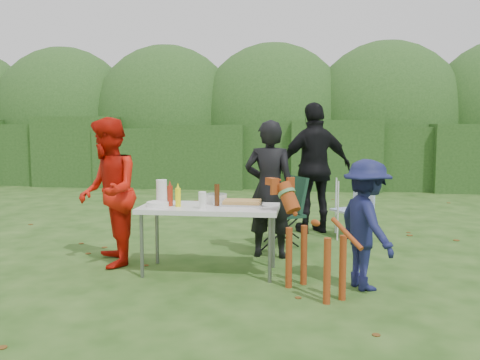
# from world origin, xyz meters

# --- Properties ---
(ground) EXTENTS (80.00, 80.00, 0.00)m
(ground) POSITION_xyz_m (0.00, 0.00, 0.00)
(ground) COLOR #1E4211
(hedge_row) EXTENTS (22.00, 1.40, 1.70)m
(hedge_row) POSITION_xyz_m (0.00, 8.00, 0.85)
(hedge_row) COLOR #23471C
(hedge_row) RESTS_ON ground
(shrub_backdrop) EXTENTS (20.00, 2.60, 3.20)m
(shrub_backdrop) POSITION_xyz_m (0.00, 9.60, 1.60)
(shrub_backdrop) COLOR #3D6628
(shrub_backdrop) RESTS_ON ground
(folding_table) EXTENTS (1.50, 0.70, 0.74)m
(folding_table) POSITION_xyz_m (-0.09, 0.12, 0.69)
(folding_table) COLOR silver
(folding_table) RESTS_ON ground
(person_cook) EXTENTS (0.64, 0.45, 1.68)m
(person_cook) POSITION_xyz_m (0.51, 0.89, 0.84)
(person_cook) COLOR black
(person_cook) RESTS_ON ground
(person_red_jacket) EXTENTS (0.93, 1.02, 1.71)m
(person_red_jacket) POSITION_xyz_m (-1.30, 0.27, 0.85)
(person_red_jacket) COLOR red
(person_red_jacket) RESTS_ON ground
(person_black_puffy) EXTENTS (1.24, 0.88, 1.96)m
(person_black_puffy) POSITION_xyz_m (1.09, 2.41, 0.98)
(person_black_puffy) COLOR black
(person_black_puffy) RESTS_ON ground
(child) EXTENTS (0.77, 0.95, 1.29)m
(child) POSITION_xyz_m (1.55, -0.21, 0.64)
(child) COLOR #161A47
(child) RESTS_ON ground
(dog) EXTENTS (1.05, 1.13, 1.05)m
(dog) POSITION_xyz_m (1.05, -0.44, 0.53)
(dog) COLOR #8E3814
(dog) RESTS_ON ground
(camping_chair) EXTENTS (0.81, 0.81, 0.94)m
(camping_chair) POSITION_xyz_m (0.63, 1.53, 0.47)
(camping_chair) COLOR #183A29
(camping_chair) RESTS_ON ground
(lawn_chair) EXTENTS (0.71, 0.71, 0.86)m
(lawn_chair) POSITION_xyz_m (1.62, 2.14, 0.43)
(lawn_chair) COLOR #4478D1
(lawn_chair) RESTS_ON ground
(food_tray) EXTENTS (0.45, 0.30, 0.02)m
(food_tray) POSITION_xyz_m (0.26, 0.23, 0.75)
(food_tray) COLOR #B7B7BA
(food_tray) RESTS_ON folding_table
(focaccia_bread) EXTENTS (0.40, 0.26, 0.04)m
(focaccia_bread) POSITION_xyz_m (0.26, 0.23, 0.78)
(focaccia_bread) COLOR tan
(focaccia_bread) RESTS_ON food_tray
(mustard_bottle) EXTENTS (0.06, 0.06, 0.20)m
(mustard_bottle) POSITION_xyz_m (-0.42, 0.05, 0.84)
(mustard_bottle) COLOR #FFF410
(mustard_bottle) RESTS_ON folding_table
(ketchup_bottle) EXTENTS (0.06, 0.06, 0.22)m
(ketchup_bottle) POSITION_xyz_m (-0.52, 0.08, 0.85)
(ketchup_bottle) COLOR maroon
(ketchup_bottle) RESTS_ON folding_table
(beer_bottle) EXTENTS (0.06, 0.06, 0.24)m
(beer_bottle) POSITION_xyz_m (-0.01, 0.14, 0.86)
(beer_bottle) COLOR #47230F
(beer_bottle) RESTS_ON folding_table
(paper_towel_roll) EXTENTS (0.12, 0.12, 0.26)m
(paper_towel_roll) POSITION_xyz_m (-0.68, 0.31, 0.87)
(paper_towel_roll) COLOR white
(paper_towel_roll) RESTS_ON folding_table
(cup_stack) EXTENTS (0.08, 0.08, 0.18)m
(cup_stack) POSITION_xyz_m (-0.13, -0.06, 0.83)
(cup_stack) COLOR white
(cup_stack) RESTS_ON folding_table
(pasta_bowl) EXTENTS (0.26, 0.26, 0.10)m
(pasta_bowl) POSITION_xyz_m (-0.06, 0.37, 0.79)
(pasta_bowl) COLOR silver
(pasta_bowl) RESTS_ON folding_table
(plate_stack) EXTENTS (0.24, 0.24, 0.05)m
(plate_stack) POSITION_xyz_m (-0.64, 0.03, 0.77)
(plate_stack) COLOR white
(plate_stack) RESTS_ON folding_table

